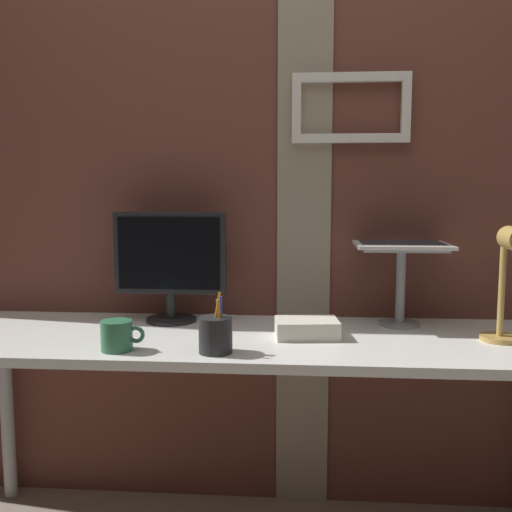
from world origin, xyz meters
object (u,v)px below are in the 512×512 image
(laptop, at_px, (399,229))
(desk_lamp, at_px, (509,272))
(monitor, at_px, (170,259))
(coffee_mug, at_px, (117,336))
(pen_cup, at_px, (216,335))

(laptop, relative_size, desk_lamp, 0.87)
(monitor, xyz_separation_m, coffee_mug, (-0.07, -0.39, -0.18))
(monitor, height_order, desk_lamp, monitor)
(laptop, distance_m, desk_lamp, 0.43)
(laptop, height_order, coffee_mug, laptop)
(laptop, distance_m, coffee_mug, 1.04)
(pen_cup, relative_size, coffee_mug, 1.35)
(monitor, height_order, pen_cup, monitor)
(pen_cup, bearing_deg, monitor, 119.75)
(laptop, xyz_separation_m, desk_lamp, (0.28, -0.31, -0.11))
(coffee_mug, bearing_deg, desk_lamp, 7.35)
(desk_lamp, bearing_deg, monitor, 167.80)
(pen_cup, bearing_deg, desk_lamp, 9.78)
(desk_lamp, distance_m, pen_cup, 0.90)
(monitor, xyz_separation_m, laptop, (0.81, 0.07, 0.11))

